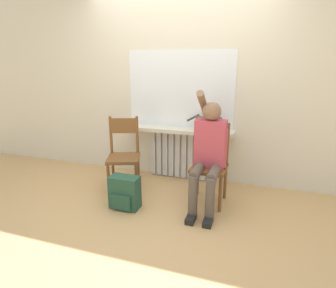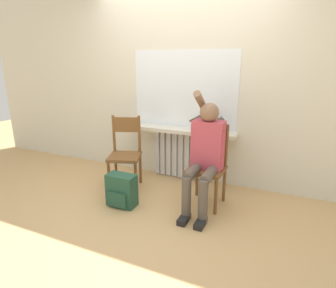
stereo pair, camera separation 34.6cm
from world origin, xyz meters
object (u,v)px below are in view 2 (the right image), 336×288
object	(u,v)px
chair_left	(125,153)
cat	(211,122)
person	(205,152)
chair_right	(208,165)
backpack	(122,191)

from	to	relation	value
chair_left	cat	world-z (taller)	cat
person	cat	xyz separation A→B (m)	(-0.12, 0.59, 0.21)
chair_right	backpack	distance (m)	1.03
chair_left	person	world-z (taller)	person
chair_left	person	bearing A→B (deg)	-25.68
chair_right	person	xyz separation A→B (m)	(-0.00, -0.12, 0.19)
chair_left	cat	size ratio (longest dim) A/B	2.00
backpack	chair_left	bearing A→B (deg)	116.61
person	backpack	bearing A→B (deg)	-158.02
chair_right	person	bearing A→B (deg)	-88.82
chair_left	person	size ratio (longest dim) A/B	0.71
cat	backpack	bearing A→B (deg)	-128.52
chair_right	cat	distance (m)	0.63
chair_right	chair_left	bearing A→B (deg)	-178.00
person	cat	world-z (taller)	person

